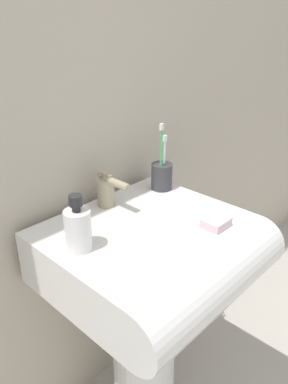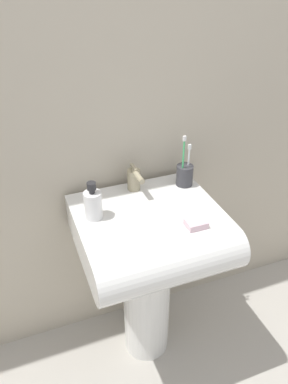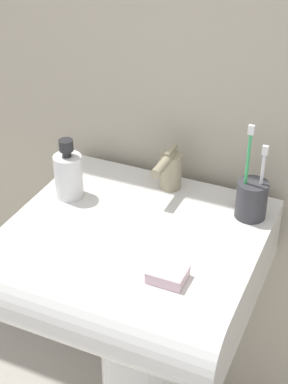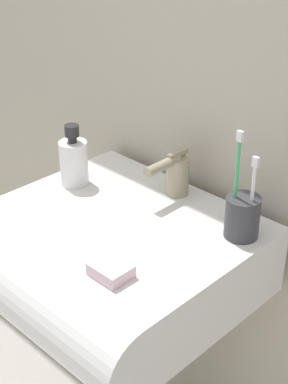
% 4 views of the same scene
% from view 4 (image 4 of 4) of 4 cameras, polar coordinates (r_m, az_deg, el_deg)
% --- Properties ---
extents(sink_pedestal, '(0.20, 0.20, 0.62)m').
position_cam_4_polar(sink_pedestal, '(1.50, -1.71, -17.82)').
color(sink_pedestal, white).
rests_on(sink_pedestal, ground).
extents(sink_basin, '(0.53, 0.50, 0.15)m').
position_cam_4_polar(sink_basin, '(1.22, -3.89, -6.71)').
color(sink_basin, white).
rests_on(sink_basin, sink_pedestal).
extents(faucet, '(0.05, 0.12, 0.10)m').
position_cam_4_polar(faucet, '(1.28, 3.02, 1.77)').
color(faucet, tan).
rests_on(faucet, sink_basin).
extents(toothbrush_cup, '(0.07, 0.07, 0.22)m').
position_cam_4_polar(toothbrush_cup, '(1.15, 9.51, -2.26)').
color(toothbrush_cup, '#38383D').
rests_on(toothbrush_cup, sink_basin).
extents(soap_bottle, '(0.06, 0.06, 0.14)m').
position_cam_4_polar(soap_bottle, '(1.33, -6.83, 3.00)').
color(soap_bottle, white).
rests_on(soap_bottle, sink_basin).
extents(bar_soap, '(0.07, 0.06, 0.02)m').
position_cam_4_polar(bar_soap, '(1.04, -3.23, -7.61)').
color(bar_soap, silver).
rests_on(bar_soap, sink_basin).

